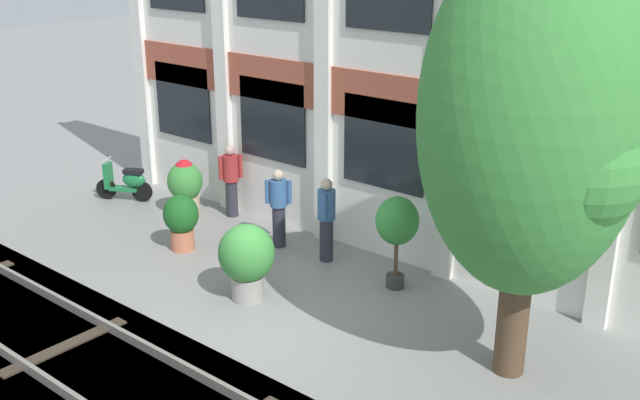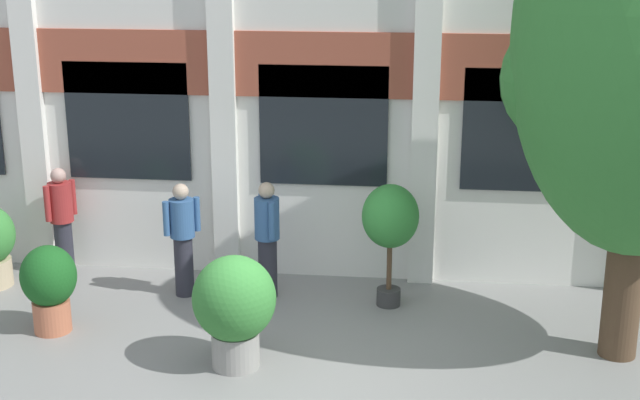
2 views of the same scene
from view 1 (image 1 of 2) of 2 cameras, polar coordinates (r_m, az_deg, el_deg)
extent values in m
plane|color=gray|center=(12.65, -2.99, -8.28)|extent=(80.00, 80.00, 0.00)
cube|color=silver|center=(13.74, 5.75, 11.52)|extent=(14.11, 0.50, 7.98)
cube|color=#9E4C38|center=(13.68, 4.98, 7.71)|extent=(14.11, 0.06, 0.90)
cube|color=silver|center=(18.43, -13.74, 13.16)|extent=(0.36, 0.16, 7.98)
cube|color=silver|center=(16.27, -7.59, 12.73)|extent=(0.36, 0.16, 7.98)
cube|color=silver|center=(14.34, 0.28, 11.96)|extent=(0.36, 0.16, 7.98)
cube|color=silver|center=(12.74, 10.27, 10.66)|extent=(0.36, 0.16, 7.98)
cube|color=silver|center=(11.63, 22.49, 8.63)|extent=(0.36, 0.16, 7.98)
cube|color=black|center=(17.62, -10.41, 7.36)|extent=(1.81, 0.04, 1.70)
cube|color=black|center=(15.61, -3.68, 6.05)|extent=(1.81, 0.04, 1.70)
cube|color=black|center=(13.87, 4.85, 4.27)|extent=(1.81, 0.04, 1.70)
cube|color=black|center=(12.54, 15.42, 1.92)|extent=(1.81, 0.04, 1.70)
cube|color=#4C473F|center=(11.04, -13.95, -14.34)|extent=(22.11, 2.80, 0.28)
cube|color=slate|center=(11.28, -11.06, -12.00)|extent=(22.11, 0.07, 0.15)
cube|color=#382D23|center=(12.19, -18.86, -10.49)|extent=(0.24, 2.10, 0.03)
cylinder|color=#4C3826|center=(10.77, 14.64, -7.03)|extent=(0.44, 0.44, 2.41)
ellipsoid|color=#388438|center=(9.92, 15.91, 6.23)|extent=(2.95, 2.95, 4.88)
sphere|color=#388438|center=(10.52, 12.48, 4.52)|extent=(1.62, 1.62, 1.62)
sphere|color=#388438|center=(9.59, 19.11, 2.42)|extent=(1.62, 1.62, 1.62)
cylinder|color=tan|center=(16.92, -10.14, -0.39)|extent=(0.59, 0.59, 0.40)
ellipsoid|color=#388438|center=(16.73, -10.26, 1.42)|extent=(0.78, 0.78, 0.85)
sphere|color=red|center=(16.65, -10.32, 2.33)|extent=(0.43, 0.43, 0.43)
cylinder|color=#B76647|center=(15.05, -10.43, -2.97)|extent=(0.47, 0.47, 0.41)
ellipsoid|color=#19561E|center=(14.85, -10.56, -1.06)|extent=(0.69, 0.69, 0.78)
cylinder|color=gray|center=(12.93, -5.53, -6.62)|extent=(0.55, 0.55, 0.43)
ellipsoid|color=#388438|center=(12.66, -5.62, -4.04)|extent=(0.96, 0.96, 0.99)
cylinder|color=#333333|center=(13.37, 5.74, -6.15)|extent=(0.32, 0.32, 0.23)
cylinder|color=#4C3826|center=(13.15, 5.82, -4.01)|extent=(0.07, 0.07, 0.86)
ellipsoid|color=#2D7A33|center=(12.92, 5.91, -1.58)|extent=(0.75, 0.75, 0.85)
cylinder|color=black|center=(18.28, -15.96, 0.81)|extent=(0.47, 0.31, 0.48)
cylinder|color=black|center=(17.89, -13.40, 0.63)|extent=(0.47, 0.31, 0.48)
cube|color=#196B38|center=(18.06, -14.68, 0.84)|extent=(0.71, 0.53, 0.08)
ellipsoid|color=#196B38|center=(17.88, -13.99, 1.52)|extent=(0.62, 0.49, 0.36)
cube|color=black|center=(17.82, -14.05, 2.13)|extent=(0.49, 0.40, 0.10)
cube|color=#196B38|center=(18.14, -15.84, 1.81)|extent=(0.24, 0.30, 0.60)
cylinder|color=#B7B7BF|center=(18.04, -16.01, 2.96)|extent=(0.26, 0.46, 0.03)
cylinder|color=#282833|center=(14.24, 0.49, -3.03)|extent=(0.26, 0.26, 0.85)
cylinder|color=#33598C|center=(13.98, 0.50, -0.35)|extent=(0.34, 0.34, 0.57)
sphere|color=tan|center=(13.85, 0.50, 1.19)|extent=(0.22, 0.22, 0.22)
cylinder|color=#33598C|center=(14.17, 0.68, 0.06)|extent=(0.09, 0.09, 0.52)
cylinder|color=#33598C|center=(13.77, 0.32, -0.55)|extent=(0.09, 0.09, 0.52)
cylinder|color=#282833|center=(14.90, -3.14, -1.99)|extent=(0.26, 0.26, 0.85)
cylinder|color=#33598C|center=(14.65, -3.19, 0.52)|extent=(0.34, 0.34, 0.53)
sphere|color=tan|center=(14.53, -3.22, 1.92)|extent=(0.22, 0.22, 0.22)
cylinder|color=#33598C|center=(14.68, -4.04, 0.64)|extent=(0.09, 0.09, 0.48)
cylinder|color=#33598C|center=(14.62, -2.34, 0.60)|extent=(0.09, 0.09, 0.48)
cylinder|color=#282833|center=(16.58, -6.73, 0.13)|extent=(0.26, 0.26, 0.81)
cylinder|color=maroon|center=(16.36, -6.83, 2.43)|extent=(0.34, 0.34, 0.58)
sphere|color=tan|center=(16.24, -6.89, 3.77)|extent=(0.22, 0.22, 0.22)
cylinder|color=maroon|center=(16.31, -7.59, 2.45)|extent=(0.09, 0.09, 0.52)
cylinder|color=maroon|center=(16.39, -6.08, 2.60)|extent=(0.09, 0.09, 0.52)
camera|label=2|loc=(6.51, -58.95, 0.18)|focal=50.00mm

